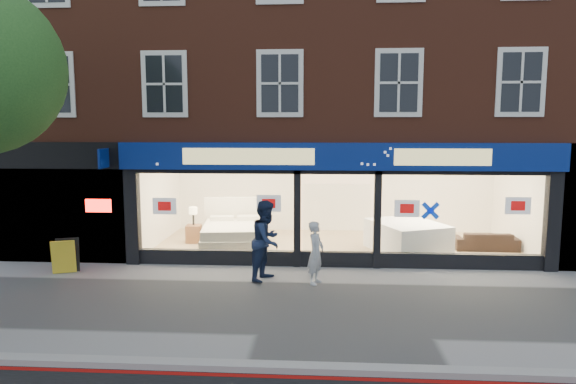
# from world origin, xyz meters

# --- Properties ---
(ground) EXTENTS (120.00, 120.00, 0.00)m
(ground) POSITION_xyz_m (0.00, 0.00, 0.00)
(ground) COLOR gray
(ground) RESTS_ON ground
(kerb_line) EXTENTS (60.00, 0.10, 0.01)m
(kerb_line) POSITION_xyz_m (0.00, -3.10, 0.01)
(kerb_line) COLOR #8C0A07
(kerb_line) RESTS_ON ground
(kerb_stone) EXTENTS (60.00, 0.25, 0.12)m
(kerb_stone) POSITION_xyz_m (0.00, -2.90, 0.06)
(kerb_stone) COLOR gray
(kerb_stone) RESTS_ON ground
(showroom_floor) EXTENTS (11.00, 4.50, 0.10)m
(showroom_floor) POSITION_xyz_m (0.00, 5.25, 0.05)
(showroom_floor) COLOR tan
(showroom_floor) RESTS_ON ground
(building) EXTENTS (19.00, 8.26, 10.30)m
(building) POSITION_xyz_m (-0.02, 6.93, 6.67)
(building) COLOR brown
(building) RESTS_ON ground
(display_bed) EXTENTS (2.24, 2.60, 1.35)m
(display_bed) POSITION_xyz_m (-3.03, 4.85, 0.48)
(display_bed) COLOR silver
(display_bed) RESTS_ON showroom_floor
(bedside_table) EXTENTS (0.48, 0.48, 0.55)m
(bedside_table) POSITION_xyz_m (-4.40, 5.24, 0.38)
(bedside_table) COLOR brown
(bedside_table) RESTS_ON showroom_floor
(mattress_stack) EXTENTS (2.41, 2.65, 0.85)m
(mattress_stack) POSITION_xyz_m (2.08, 4.50, 0.53)
(mattress_stack) COLOR white
(mattress_stack) RESTS_ON showroom_floor
(sofa) EXTENTS (1.83, 0.74, 0.53)m
(sofa) POSITION_xyz_m (4.43, 4.86, 0.37)
(sofa) COLOR black
(sofa) RESTS_ON showroom_floor
(a_board) EXTENTS (0.67, 0.55, 0.89)m
(a_board) POSITION_xyz_m (-6.90, 2.02, 0.44)
(a_board) COLOR yellow
(a_board) RESTS_ON ground
(pedestrian_grey) EXTENTS (0.53, 0.64, 1.50)m
(pedestrian_grey) POSITION_xyz_m (-0.54, 1.56, 0.75)
(pedestrian_grey) COLOR #B2B5BB
(pedestrian_grey) RESTS_ON ground
(pedestrian_blue) EXTENTS (1.03, 1.15, 1.95)m
(pedestrian_blue) POSITION_xyz_m (-1.73, 1.80, 0.97)
(pedestrian_blue) COLOR #172342
(pedestrian_blue) RESTS_ON ground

